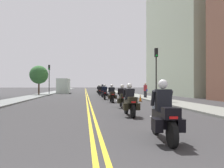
{
  "coord_description": "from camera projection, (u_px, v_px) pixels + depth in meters",
  "views": [
    {
      "loc": [
        -0.33,
        -1.52,
        1.48
      ],
      "look_at": [
        2.39,
        20.96,
        1.65
      ],
      "focal_mm": 36.29,
      "sensor_mm": 36.0,
      "label": 1
    }
  ],
  "objects": [
    {
      "name": "ground_plane",
      "position": [
        86.0,
        92.0,
        49.19
      ],
      "size": [
        264.0,
        264.0,
        0.0
      ],
      "primitive_type": "plane",
      "color": "#333233"
    },
    {
      "name": "sidewalk_left",
      "position": [
        53.0,
        92.0,
        48.34
      ],
      "size": [
        2.55,
        144.0,
        0.12
      ],
      "primitive_type": "cube",
      "color": "gray",
      "rests_on": "ground"
    },
    {
      "name": "sidewalk_right",
      "position": [
        118.0,
        92.0,
        50.04
      ],
      "size": [
        2.55,
        144.0,
        0.12
      ],
      "primitive_type": "cube",
      "color": "gray",
      "rests_on": "ground"
    },
    {
      "name": "centreline_yellow_inner",
      "position": [
        86.0,
        92.0,
        49.18
      ],
      "size": [
        0.12,
        132.0,
        0.01
      ],
      "primitive_type": "cube",
      "color": "yellow",
      "rests_on": "ground"
    },
    {
      "name": "centreline_yellow_outer",
      "position": [
        87.0,
        92.0,
        49.2
      ],
      "size": [
        0.12,
        132.0,
        0.01
      ],
      "primitive_type": "cube",
      "color": "yellow",
      "rests_on": "ground"
    },
    {
      "name": "lane_dashes_white",
      "position": [
        109.0,
        97.0,
        30.67
      ],
      "size": [
        0.14,
        56.4,
        0.01
      ],
      "color": "silver",
      "rests_on": "ground"
    },
    {
      "name": "building_right_1",
      "position": [
        192.0,
        5.0,
        37.4
      ],
      "size": [
        9.73,
        20.61,
        29.66
      ],
      "color": "#B0BEA2",
      "rests_on": "ground"
    },
    {
      "name": "motorcycle_0",
      "position": [
        164.0,
        116.0,
        6.04
      ],
      "size": [
        0.78,
        2.17,
        1.66
      ],
      "rotation": [
        0.0,
        0.0,
        -0.06
      ],
      "color": "black",
      "rests_on": "ground"
    },
    {
      "name": "motorcycle_1",
      "position": [
        130.0,
        103.0,
        10.99
      ],
      "size": [
        0.77,
        2.22,
        1.61
      ],
      "rotation": [
        0.0,
        0.0,
        0.02
      ],
      "color": "black",
      "rests_on": "ground"
    },
    {
      "name": "motorcycle_2",
      "position": [
        122.0,
        98.0,
        15.17
      ],
      "size": [
        0.77,
        2.1,
        1.57
      ],
      "rotation": [
        0.0,
        0.0,
        -0.02
      ],
      "color": "black",
      "rests_on": "ground"
    },
    {
      "name": "motorcycle_3",
      "position": [
        112.0,
        95.0,
        20.06
      ],
      "size": [
        0.76,
        2.17,
        1.61
      ],
      "rotation": [
        0.0,
        0.0,
        0.01
      ],
      "color": "black",
      "rests_on": "ground"
    },
    {
      "name": "motorcycle_4",
      "position": [
        105.0,
        93.0,
        24.2
      ],
      "size": [
        0.77,
        2.18,
        1.65
      ],
      "rotation": [
        0.0,
        0.0,
        -0.03
      ],
      "color": "black",
      "rests_on": "ground"
    },
    {
      "name": "motorcycle_5",
      "position": [
        102.0,
        92.0,
        29.02
      ],
      "size": [
        0.77,
        2.23,
        1.66
      ],
      "rotation": [
        0.0,
        0.0,
        -0.02
      ],
      "color": "black",
      "rests_on": "ground"
    },
    {
      "name": "motorcycle_6",
      "position": [
        100.0,
        91.0,
        34.05
      ],
      "size": [
        0.78,
        2.14,
        1.64
      ],
      "rotation": [
        0.0,
        0.0,
        -0.06
      ],
      "color": "black",
      "rests_on": "ground"
    },
    {
      "name": "motorcycle_7",
      "position": [
        99.0,
        91.0,
        38.1
      ],
      "size": [
        0.77,
        2.14,
        1.64
      ],
      "rotation": [
        0.0,
        0.0,
        -0.01
      ],
      "color": "black",
      "rests_on": "ground"
    },
    {
      "name": "traffic_cone_0",
      "position": [
        140.0,
        98.0,
        20.9
      ],
      "size": [
        0.32,
        0.32,
        0.76
      ],
      "color": "black",
      "rests_on": "ground"
    },
    {
      "name": "traffic_light_near",
      "position": [
        156.0,
        65.0,
        20.68
      ],
      "size": [
        0.28,
        0.38,
        4.91
      ],
      "color": "black",
      "rests_on": "ground"
    },
    {
      "name": "traffic_light_far",
      "position": [
        49.0,
        74.0,
        37.37
      ],
      "size": [
        0.28,
        0.38,
        4.91
      ],
      "color": "black",
      "rests_on": "ground"
    },
    {
      "name": "pedestrian_0",
      "position": [
        145.0,
        90.0,
        26.07
      ],
      "size": [
        0.38,
        0.5,
        1.78
      ],
      "rotation": [
        0.0,
        0.0,
        5.24
      ],
      "color": "#29272D",
      "rests_on": "ground"
    },
    {
      "name": "street_tree_1",
      "position": [
        39.0,
        75.0,
        35.12
      ],
      "size": [
        2.84,
        2.84,
        4.6
      ],
      "color": "#4F3724",
      "rests_on": "ground"
    },
    {
      "name": "parked_truck",
      "position": [
        64.0,
        87.0,
        43.99
      ],
      "size": [
        2.2,
        6.5,
        2.8
      ],
      "color": "silver",
      "rests_on": "ground"
    }
  ]
}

